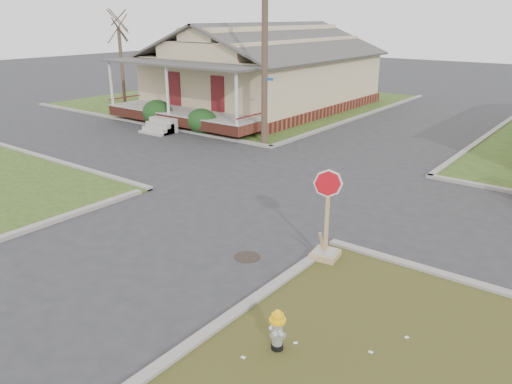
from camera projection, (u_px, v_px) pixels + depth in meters
The scene contains 11 objects.
ground at pixel (197, 229), 13.96m from camera, with size 120.00×120.00×0.00m, color #2C2C2F.
verge_far_left at pixel (240, 100), 34.87m from camera, with size 19.00×19.00×0.05m, color #2E4518.
curbs at pixel (294, 184), 17.71m from camera, with size 80.00×40.00×0.12m, color gray, non-canonical shape.
manhole at pixel (247, 257), 12.33m from camera, with size 0.64×0.64×0.01m, color black.
corner_house at pixel (263, 72), 31.42m from camera, with size 10.10×15.50×5.30m.
utility_pole at pixel (265, 40), 21.48m from camera, with size 1.80×0.28×9.00m.
tree_far_left at pixel (122, 67), 32.40m from camera, with size 0.22×0.22×4.90m, color #3C2D22.
fire_hydrant at pixel (277, 328), 8.72m from camera, with size 0.30×0.30×0.80m.
stop_sign at pixel (326, 239), 12.04m from camera, with size 0.64×0.63×2.27m.
hedge_left at pixel (158, 113), 26.88m from camera, with size 1.63×1.33×1.24m, color #173A15.
hedge_right at pixel (202, 121), 24.97m from camera, with size 1.54×1.26×1.18m, color #173A15.
Camera 1 is at (9.08, -9.19, 5.64)m, focal length 35.00 mm.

